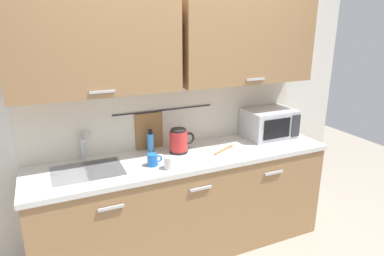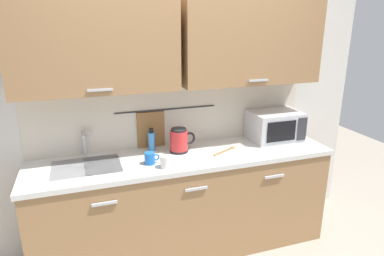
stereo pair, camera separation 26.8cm
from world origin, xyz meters
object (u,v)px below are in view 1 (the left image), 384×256
Objects in this scene: dish_soap_bottle at (151,142)px; mug_near_sink at (170,163)px; mug_by_kettle at (153,160)px; wooden_spoon at (226,149)px; electric_kettle at (179,141)px; microwave at (269,123)px.

mug_near_sink is (0.02, -0.40, -0.04)m from dish_soap_bottle.
mug_by_kettle is 0.47× the size of wooden_spoon.
mug_near_sink is at bearing -86.62° from dish_soap_bottle.
electric_kettle is 0.88× the size of wooden_spoon.
dish_soap_bottle is 0.76× the size of wooden_spoon.
microwave reaches higher than mug_near_sink.
electric_kettle is at bearing 31.32° from mug_by_kettle.
mug_by_kettle is at bearing 133.19° from mug_near_sink.
microwave is 1.78× the size of wooden_spoon.
mug_by_kettle is at bearing -148.68° from electric_kettle.
dish_soap_bottle is at bearing 75.24° from mug_by_kettle.
mug_near_sink is at bearing -124.01° from electric_kettle.
electric_kettle is at bearing -178.73° from microwave.
mug_by_kettle is (-1.23, -0.20, -0.09)m from microwave.
mug_near_sink is at bearing -164.86° from microwave.
dish_soap_bottle is at bearing 93.38° from mug_near_sink.
electric_kettle is 1.89× the size of mug_by_kettle.
mug_near_sink is at bearing -46.81° from mug_by_kettle.
electric_kettle is (-0.94, -0.02, -0.03)m from microwave.
electric_kettle is 0.35m from mug_by_kettle.
electric_kettle is at bearing 165.00° from wooden_spoon.
electric_kettle is 1.16× the size of dish_soap_bottle.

